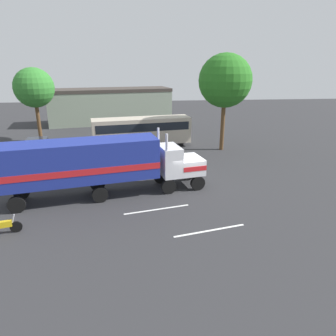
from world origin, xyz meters
TOP-DOWN VIEW (x-y plane):
  - ground_plane at (0.00, 0.00)m, footprint 120.00×120.00m
  - lane_stripe_near at (-2.64, -3.50)m, footprint 4.34×1.08m
  - lane_stripe_mid at (0.19, -6.50)m, footprint 4.33×1.09m
  - semi_truck at (-6.54, -0.82)m, footprint 14.37×5.36m
  - person_bystander at (-3.23, 2.15)m, footprint 0.34×0.46m
  - parked_bus at (-3.19, 12.52)m, footprint 11.27×4.35m
  - parked_car at (-14.61, 11.60)m, footprint 4.62×2.42m
  - motorcycle at (-11.46, -5.64)m, footprint 2.07×0.62m
  - tree_left at (5.62, 10.65)m, footprint 5.59×5.59m
  - tree_center at (-15.73, 17.13)m, footprint 4.67×4.67m
  - building_backdrop at (-7.84, 29.15)m, footprint 20.03×9.74m

SIDE VIEW (x-z plane):
  - ground_plane at x=0.00m, z-range 0.00..0.00m
  - lane_stripe_near at x=-2.64m, z-range 0.00..0.01m
  - lane_stripe_mid at x=0.19m, z-range 0.00..0.01m
  - motorcycle at x=-11.46m, z-range -0.08..1.04m
  - parked_car at x=-14.61m, z-range 0.02..1.59m
  - person_bystander at x=-3.23m, z-range 0.08..1.71m
  - parked_bus at x=-3.19m, z-range 0.37..3.77m
  - semi_truck at x=-6.54m, z-range 0.27..4.77m
  - building_backdrop at x=-7.84m, z-range 0.21..5.66m
  - tree_center at x=-15.73m, z-range 2.02..10.81m
  - tree_left at x=5.62m, z-range 2.30..12.55m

